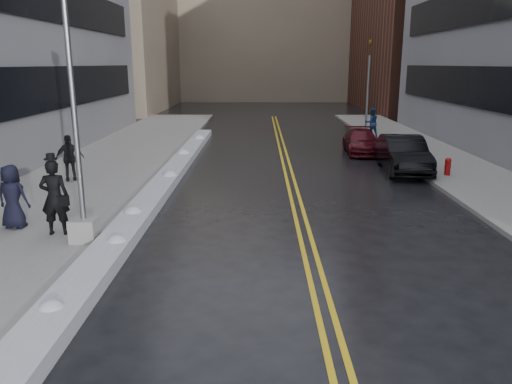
{
  "coord_description": "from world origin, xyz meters",
  "views": [
    {
      "loc": [
        1.24,
        -10.23,
        4.62
      ],
      "look_at": [
        1.14,
        2.65,
        1.3
      ],
      "focal_mm": 35.0,
      "sensor_mm": 36.0,
      "label": 1
    }
  ],
  "objects_px": {
    "pedestrian_east": "(372,123)",
    "car_black": "(403,154)",
    "traffic_signal": "(368,82)",
    "pedestrian_c": "(12,197)",
    "car_maroon": "(362,141)",
    "lamppost": "(77,150)",
    "pedestrian_d": "(70,158)",
    "pedestrian_fedora": "(55,197)",
    "fire_hydrant": "(448,165)"
  },
  "relations": [
    {
      "from": "pedestrian_c",
      "to": "car_maroon",
      "type": "distance_m",
      "value": 17.91
    },
    {
      "from": "traffic_signal",
      "to": "pedestrian_d",
      "type": "xyz_separation_m",
      "value": [
        -14.66,
        -15.17,
        -2.35
      ]
    },
    {
      "from": "traffic_signal",
      "to": "pedestrian_d",
      "type": "height_order",
      "value": "traffic_signal"
    },
    {
      "from": "car_black",
      "to": "car_maroon",
      "type": "xyz_separation_m",
      "value": [
        -0.85,
        4.81,
        -0.17
      ]
    },
    {
      "from": "fire_hydrant",
      "to": "pedestrian_fedora",
      "type": "xyz_separation_m",
      "value": [
        -13.22,
        -7.48,
        0.63
      ]
    },
    {
      "from": "pedestrian_d",
      "to": "pedestrian_east",
      "type": "height_order",
      "value": "pedestrian_east"
    },
    {
      "from": "traffic_signal",
      "to": "pedestrian_c",
      "type": "bearing_deg",
      "value": -123.97
    },
    {
      "from": "lamppost",
      "to": "traffic_signal",
      "type": "distance_m",
      "value": 24.98
    },
    {
      "from": "pedestrian_east",
      "to": "lamppost",
      "type": "bearing_deg",
      "value": 47.84
    },
    {
      "from": "pedestrian_fedora",
      "to": "pedestrian_c",
      "type": "height_order",
      "value": "pedestrian_fedora"
    },
    {
      "from": "lamppost",
      "to": "car_black",
      "type": "bearing_deg",
      "value": 40.66
    },
    {
      "from": "traffic_signal",
      "to": "pedestrian_c",
      "type": "height_order",
      "value": "traffic_signal"
    },
    {
      "from": "pedestrian_d",
      "to": "car_black",
      "type": "bearing_deg",
      "value": 168.45
    },
    {
      "from": "fire_hydrant",
      "to": "car_black",
      "type": "relative_size",
      "value": 0.15
    },
    {
      "from": "pedestrian_east",
      "to": "pedestrian_fedora",
      "type": "bearing_deg",
      "value": 45.13
    },
    {
      "from": "lamppost",
      "to": "traffic_signal",
      "type": "relative_size",
      "value": 1.27
    },
    {
      "from": "pedestrian_east",
      "to": "car_black",
      "type": "relative_size",
      "value": 0.38
    },
    {
      "from": "pedestrian_east",
      "to": "traffic_signal",
      "type": "bearing_deg",
      "value": -106.5
    },
    {
      "from": "traffic_signal",
      "to": "pedestrian_fedora",
      "type": "distance_m",
      "value": 25.06
    },
    {
      "from": "fire_hydrant",
      "to": "pedestrian_east",
      "type": "xyz_separation_m",
      "value": [
        -0.8,
        10.94,
        0.51
      ]
    },
    {
      "from": "pedestrian_c",
      "to": "pedestrian_east",
      "type": "distance_m",
      "value": 22.61
    },
    {
      "from": "lamppost",
      "to": "pedestrian_c",
      "type": "xyz_separation_m",
      "value": [
        -2.32,
        1.05,
        -1.48
      ]
    },
    {
      "from": "lamppost",
      "to": "fire_hydrant",
      "type": "height_order",
      "value": "lamppost"
    },
    {
      "from": "lamppost",
      "to": "pedestrian_c",
      "type": "distance_m",
      "value": 2.94
    },
    {
      "from": "pedestrian_fedora",
      "to": "pedestrian_d",
      "type": "height_order",
      "value": "pedestrian_fedora"
    },
    {
      "from": "lamppost",
      "to": "traffic_signal",
      "type": "xyz_separation_m",
      "value": [
        11.8,
        22.0,
        0.87
      ]
    },
    {
      "from": "traffic_signal",
      "to": "car_maroon",
      "type": "distance_m",
      "value": 8.59
    },
    {
      "from": "fire_hydrant",
      "to": "traffic_signal",
      "type": "height_order",
      "value": "traffic_signal"
    },
    {
      "from": "fire_hydrant",
      "to": "traffic_signal",
      "type": "xyz_separation_m",
      "value": [
        -0.5,
        14.0,
        2.85
      ]
    },
    {
      "from": "fire_hydrant",
      "to": "pedestrian_d",
      "type": "distance_m",
      "value": 15.22
    },
    {
      "from": "traffic_signal",
      "to": "pedestrian_fedora",
      "type": "xyz_separation_m",
      "value": [
        -12.72,
        -21.48,
        -2.23
      ]
    },
    {
      "from": "pedestrian_c",
      "to": "lamppost",
      "type": "bearing_deg",
      "value": 163.18
    },
    {
      "from": "pedestrian_east",
      "to": "pedestrian_d",
      "type": "bearing_deg",
      "value": 29.25
    },
    {
      "from": "lamppost",
      "to": "pedestrian_east",
      "type": "height_order",
      "value": "lamppost"
    },
    {
      "from": "fire_hydrant",
      "to": "car_maroon",
      "type": "xyz_separation_m",
      "value": [
        -2.35,
        6.09,
        0.07
      ]
    },
    {
      "from": "pedestrian_c",
      "to": "pedestrian_d",
      "type": "bearing_deg",
      "value": -77.08
    },
    {
      "from": "pedestrian_c",
      "to": "fire_hydrant",
      "type": "bearing_deg",
      "value": -147.04
    },
    {
      "from": "car_maroon",
      "to": "fire_hydrant",
      "type": "bearing_deg",
      "value": -65.33
    },
    {
      "from": "lamppost",
      "to": "pedestrian_c",
      "type": "relative_size",
      "value": 4.24
    },
    {
      "from": "car_black",
      "to": "pedestrian_east",
      "type": "bearing_deg",
      "value": 89.28
    },
    {
      "from": "lamppost",
      "to": "car_black",
      "type": "xyz_separation_m",
      "value": [
        10.8,
        9.28,
        -1.75
      ]
    },
    {
      "from": "pedestrian_fedora",
      "to": "pedestrian_d",
      "type": "bearing_deg",
      "value": -79.44
    },
    {
      "from": "traffic_signal",
      "to": "car_black",
      "type": "relative_size",
      "value": 1.26
    },
    {
      "from": "pedestrian_d",
      "to": "pedestrian_east",
      "type": "relative_size",
      "value": 1.0
    },
    {
      "from": "traffic_signal",
      "to": "pedestrian_east",
      "type": "distance_m",
      "value": 3.87
    },
    {
      "from": "pedestrian_c",
      "to": "car_black",
      "type": "distance_m",
      "value": 15.49
    },
    {
      "from": "pedestrian_d",
      "to": "car_black",
      "type": "xyz_separation_m",
      "value": [
        13.66,
        2.45,
        -0.27
      ]
    },
    {
      "from": "fire_hydrant",
      "to": "pedestrian_c",
      "type": "xyz_separation_m",
      "value": [
        -14.62,
        -6.95,
        0.5
      ]
    },
    {
      "from": "fire_hydrant",
      "to": "pedestrian_c",
      "type": "distance_m",
      "value": 16.19
    },
    {
      "from": "pedestrian_c",
      "to": "car_maroon",
      "type": "bearing_deg",
      "value": -125.71
    }
  ]
}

